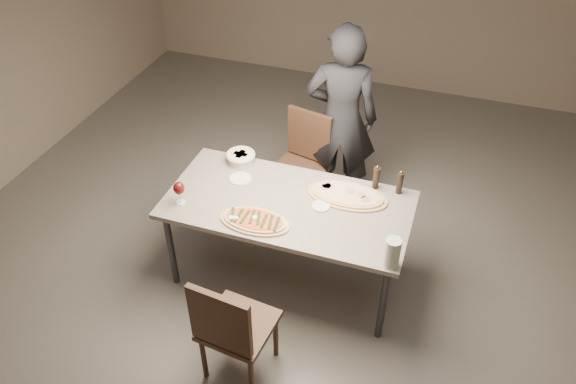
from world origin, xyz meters
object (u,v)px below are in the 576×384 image
(chair_near, at_px, (231,326))
(bread_basket, at_px, (241,157))
(dining_table, at_px, (288,209))
(ham_pizza, at_px, (347,195))
(zucchini_pizza, at_px, (255,220))
(diner, at_px, (341,120))
(pepper_mill_left, at_px, (376,178))
(carafe, at_px, (392,253))
(chair_far, at_px, (303,158))

(chair_near, bearing_deg, bread_basket, 115.77)
(dining_table, xyz_separation_m, ham_pizza, (0.39, 0.21, 0.07))
(zucchini_pizza, relative_size, diner, 0.30)
(pepper_mill_left, distance_m, diner, 0.83)
(dining_table, height_order, diner, diner)
(carafe, distance_m, chair_near, 1.12)
(pepper_mill_left, height_order, chair_near, pepper_mill_left)
(ham_pizza, xyz_separation_m, chair_far, (-0.56, 0.67, -0.24))
(bread_basket, distance_m, diner, 0.96)
(chair_near, xyz_separation_m, chair_far, (-0.13, 1.89, 0.01))
(bread_basket, bearing_deg, pepper_mill_left, 0.68)
(bread_basket, relative_size, carafe, 1.10)
(chair_near, bearing_deg, zucchini_pizza, 105.23)
(zucchini_pizza, bearing_deg, pepper_mill_left, 19.39)
(zucchini_pizza, xyz_separation_m, bread_basket, (-0.37, 0.65, 0.03))
(zucchini_pizza, relative_size, bread_basket, 2.18)
(chair_near, bearing_deg, pepper_mill_left, 72.56)
(bread_basket, bearing_deg, zucchini_pizza, -60.00)
(carafe, relative_size, chair_far, 0.23)
(dining_table, bearing_deg, diner, 83.91)
(pepper_mill_left, relative_size, carafe, 0.96)
(ham_pizza, bearing_deg, zucchini_pizza, -141.71)
(ham_pizza, bearing_deg, diner, 104.40)
(carafe, bearing_deg, chair_near, -144.15)
(zucchini_pizza, bearing_deg, diner, 55.73)
(diner, bearing_deg, zucchini_pizza, 67.49)
(dining_table, distance_m, bread_basket, 0.65)
(zucchini_pizza, relative_size, carafe, 2.39)
(chair_near, xyz_separation_m, diner, (0.15, 2.08, 0.34))
(bread_basket, bearing_deg, dining_table, -34.90)
(ham_pizza, height_order, chair_near, chair_near)
(carafe, distance_m, diner, 1.62)
(bread_basket, bearing_deg, carafe, -28.87)
(ham_pizza, distance_m, bread_basket, 0.94)
(bread_basket, height_order, chair_near, chair_near)
(diner, bearing_deg, dining_table, 72.54)
(pepper_mill_left, relative_size, diner, 0.12)
(bread_basket, bearing_deg, chair_near, -70.34)
(carafe, xyz_separation_m, diner, (-0.71, 1.46, 0.00))
(dining_table, xyz_separation_m, zucchini_pizza, (-0.15, -0.28, 0.07))
(dining_table, xyz_separation_m, bread_basket, (-0.53, 0.37, 0.11))
(pepper_mill_left, height_order, diner, diner)
(zucchini_pizza, distance_m, ham_pizza, 0.73)
(bread_basket, xyz_separation_m, pepper_mill_left, (1.09, 0.01, 0.05))
(dining_table, relative_size, zucchini_pizza, 3.50)
(chair_near, relative_size, diner, 0.54)
(ham_pizza, height_order, pepper_mill_left, pepper_mill_left)
(carafe, xyz_separation_m, chair_near, (-0.86, -0.62, -0.34))
(ham_pizza, relative_size, pepper_mill_left, 2.94)
(diner, bearing_deg, pepper_mill_left, 111.58)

